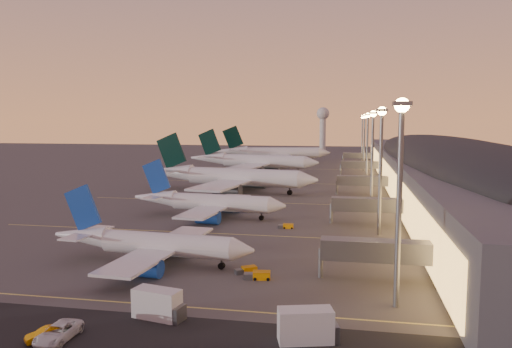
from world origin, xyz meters
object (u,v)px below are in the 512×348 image
object	(u,v)px
airliner_wide_mid	(253,161)
baggage_tug_c	(286,226)
airliner_narrow_north	(208,202)
service_van_c	(58,333)
airliner_wide_near	(228,177)
baggage_tug_b	(247,270)
radar_tower	(323,122)
baggage_tug_a	(258,275)
airliner_wide_far	(273,153)
catering_truck_a	(159,305)
airliner_narrow_south	(150,244)
catering_truck_b	(309,326)
service_van_d	(46,334)

from	to	relation	value
airliner_wide_mid	baggage_tug_c	distance (m)	117.01
airliner_narrow_north	service_van_c	distance (m)	68.23
airliner_wide_near	baggage_tug_b	bearing A→B (deg)	-65.49
radar_tower	airliner_wide_near	bearing A→B (deg)	-95.21
airliner_wide_mid	radar_tower	bearing A→B (deg)	89.25
baggage_tug_a	service_van_c	xyz separation A→B (m)	(-17.07, -24.16, 0.34)
airliner_wide_far	catering_truck_a	bearing A→B (deg)	-93.97
catering_truck_a	service_van_c	size ratio (longest dim) A/B	1.04
airliner_wide_mid	baggage_tug_b	distance (m)	148.40
airliner_narrow_south	baggage_tug_c	xyz separation A→B (m)	(18.39, 30.42, -2.81)
service_van_c	baggage_tug_b	bearing A→B (deg)	60.86
airliner_wide_mid	baggage_tug_a	world-z (taller)	airliner_wide_mid
baggage_tug_b	service_van_c	distance (m)	30.50
airliner_wide_mid	airliner_wide_far	size ratio (longest dim) A/B	0.95
airliner_narrow_north	catering_truck_a	xyz separation A→B (m)	(11.75, -60.43, -1.95)
baggage_tug_a	radar_tower	bearing A→B (deg)	83.21
catering_truck_b	service_van_c	bearing A→B (deg)	175.04
catering_truck_a	service_van_c	xyz separation A→B (m)	(-8.31, -7.66, -0.75)
service_van_c	service_van_d	size ratio (longest dim) A/B	1.52
airliner_wide_far	catering_truck_b	size ratio (longest dim) A/B	9.44
airliner_wide_mid	service_van_d	world-z (taller)	airliner_wide_mid
baggage_tug_b	catering_truck_a	bearing A→B (deg)	-141.98
airliner_wide_mid	service_van_c	world-z (taller)	airliner_wide_mid
service_van_c	airliner_narrow_north	bearing A→B (deg)	92.79
radar_tower	catering_truck_a	world-z (taller)	radar_tower
airliner_wide_mid	service_van_d	size ratio (longest dim) A/B	14.61
baggage_tug_a	catering_truck_b	size ratio (longest dim) A/B	0.61
radar_tower	baggage_tug_c	world-z (taller)	radar_tower
baggage_tug_a	baggage_tug_c	xyz separation A→B (m)	(-0.36, 35.12, -0.08)
baggage_tug_b	service_van_c	size ratio (longest dim) A/B	0.56
airliner_wide_far	service_van_c	size ratio (longest dim) A/B	10.10
baggage_tug_c	service_van_d	bearing A→B (deg)	-109.75
service_van_c	service_van_d	bearing A→B (deg)	-172.90
catering_truck_b	service_van_c	distance (m)	26.51
airliner_wide_near	airliner_wide_far	world-z (taller)	airliner_wide_far
airliner_narrow_south	service_van_d	bearing A→B (deg)	-84.90
airliner_narrow_north	service_van_d	world-z (taller)	airliner_narrow_north
baggage_tug_b	airliner_wide_near	bearing A→B (deg)	72.62
airliner_narrow_south	service_van_c	size ratio (longest dim) A/B	5.63
airliner_wide_mid	service_van_d	distance (m)	172.97
airliner_narrow_north	airliner_wide_near	bearing A→B (deg)	102.47
airliner_narrow_south	baggage_tug_c	distance (m)	35.66
airliner_narrow_north	catering_truck_b	xyz separation A→B (m)	(29.51, -63.38, -1.91)
radar_tower	service_van_c	distance (m)	317.48
radar_tower	service_van_d	size ratio (longest dim) A/B	7.86
radar_tower	catering_truck_a	xyz separation A→B (m)	(-1.67, -308.97, -20.25)
baggage_tug_c	service_van_d	xyz separation A→B (m)	(-18.02, -59.44, 0.23)
service_van_d	airliner_wide_near	bearing A→B (deg)	136.33
airliner_wide_near	baggage_tug_b	size ratio (longest dim) A/B	16.94
service_van_c	baggage_tug_a	bearing A→B (deg)	54.65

